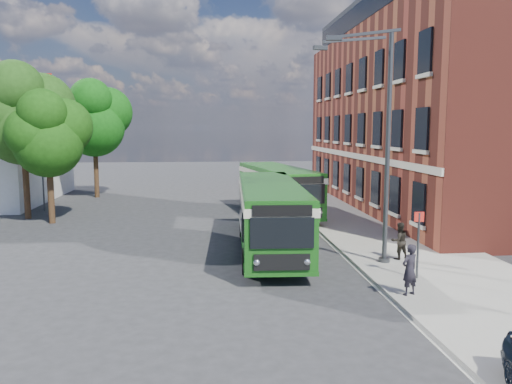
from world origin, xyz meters
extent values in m
plane|color=#2A2A2C|center=(0.00, 0.00, 0.00)|extent=(120.00, 120.00, 0.00)
cube|color=gray|center=(7.00, 8.00, 0.07)|extent=(6.00, 48.00, 0.15)
cube|color=beige|center=(3.95, 8.00, 0.01)|extent=(0.12, 48.00, 0.01)
cube|color=maroon|center=(14.00, 12.00, 6.00)|extent=(12.00, 26.00, 12.00)
cube|color=beige|center=(7.96, 12.00, 3.60)|extent=(0.12, 26.00, 0.35)
cube|color=black|center=(14.00, 12.00, 13.10)|extent=(10.80, 24.80, 2.20)
cube|color=black|center=(8.57, 12.00, 13.10)|extent=(0.08, 24.00, 1.40)
cylinder|color=#383A3D|center=(-12.50, 13.00, 4.50)|extent=(0.10, 0.10, 9.00)
cube|color=#B41D14|center=(-12.05, 13.00, 8.60)|extent=(0.90, 0.02, 0.60)
cylinder|color=#383A3D|center=(5.20, -2.00, 0.15)|extent=(0.44, 0.44, 0.30)
cylinder|color=#383A3D|center=(5.20, -2.00, 4.50)|extent=(0.18, 0.18, 9.00)
cube|color=#383A3D|center=(3.96, -2.60, 8.80)|extent=(2.58, 0.46, 0.37)
cube|color=#383A3D|center=(3.96, -1.40, 8.80)|extent=(2.58, 0.46, 0.37)
cube|color=#383A3D|center=(2.73, -3.08, 8.55)|extent=(0.55, 0.22, 0.16)
cube|color=#383A3D|center=(2.73, -0.92, 8.55)|extent=(0.55, 0.22, 0.16)
cylinder|color=#383A3D|center=(5.60, -4.20, 1.25)|extent=(0.08, 0.08, 2.50)
cube|color=red|center=(5.60, -4.20, 2.35)|extent=(0.35, 0.04, 0.35)
cube|color=#175214|center=(1.00, 1.02, 1.77)|extent=(3.06, 11.19, 2.45)
cube|color=#175214|center=(1.00, 1.02, 0.50)|extent=(3.10, 11.23, 0.14)
cube|color=black|center=(-0.26, 1.39, 1.90)|extent=(0.55, 9.27, 1.10)
cube|color=black|center=(2.29, 1.26, 1.90)|extent=(0.55, 9.27, 1.10)
cube|color=beige|center=(1.00, 1.02, 2.60)|extent=(3.12, 11.25, 0.32)
cube|color=#175214|center=(1.00, 1.02, 2.96)|extent=(2.95, 11.08, 0.12)
cube|color=black|center=(0.72, -4.54, 1.95)|extent=(2.15, 0.19, 1.05)
cube|color=black|center=(0.72, -4.55, 2.70)|extent=(2.00, 0.18, 0.38)
cube|color=black|center=(0.72, -4.55, 0.95)|extent=(1.90, 0.18, 0.55)
sphere|color=silver|center=(-0.13, -4.49, 0.95)|extent=(0.26, 0.26, 0.26)
sphere|color=silver|center=(1.57, -4.57, 0.95)|extent=(0.26, 0.26, 0.26)
cube|color=black|center=(1.28, 6.58, 2.00)|extent=(2.00, 0.18, 0.90)
cube|color=white|center=(-0.24, 2.09, 1.15)|extent=(0.20, 3.20, 0.45)
cylinder|color=black|center=(-0.36, -2.65, 0.50)|extent=(0.33, 1.01, 1.00)
cylinder|color=black|center=(1.98, -2.77, 0.50)|extent=(0.33, 1.01, 1.00)
cylinder|color=black|center=(-0.03, 3.82, 0.50)|extent=(0.33, 1.01, 1.00)
cylinder|color=black|center=(2.31, 3.70, 0.50)|extent=(0.33, 1.01, 1.00)
cube|color=#1C5F18|center=(2.57, 9.82, 1.77)|extent=(4.10, 10.06, 2.45)
cube|color=#1C5F18|center=(2.57, 9.82, 0.50)|extent=(4.15, 10.11, 0.14)
cube|color=black|center=(1.26, 9.90, 1.90)|extent=(1.42, 7.88, 1.10)
cube|color=black|center=(3.78, 10.33, 1.90)|extent=(1.42, 7.88, 1.10)
cube|color=beige|center=(2.57, 9.82, 2.60)|extent=(4.17, 10.13, 0.32)
cube|color=#1C5F18|center=(2.57, 9.82, 2.96)|extent=(3.99, 9.95, 0.12)
cube|color=black|center=(3.40, 4.97, 1.95)|extent=(2.13, 0.44, 1.05)
cube|color=black|center=(3.40, 4.96, 2.70)|extent=(1.99, 0.41, 0.38)
cube|color=black|center=(3.40, 4.96, 0.95)|extent=(1.89, 0.40, 0.55)
sphere|color=silver|center=(2.56, 4.84, 0.95)|extent=(0.26, 0.26, 0.26)
sphere|color=silver|center=(4.23, 5.12, 0.95)|extent=(0.26, 0.26, 0.26)
cube|color=black|center=(1.75, 14.67, 2.00)|extent=(1.99, 0.41, 0.90)
cube|color=white|center=(1.13, 10.59, 1.15)|extent=(0.58, 3.16, 0.45)
cylinder|color=black|center=(1.94, 6.58, 0.50)|extent=(0.44, 1.03, 1.00)
cylinder|color=black|center=(4.24, 6.97, 0.50)|extent=(0.44, 1.03, 1.00)
cylinder|color=black|center=(1.07, 11.69, 0.50)|extent=(0.44, 1.03, 1.00)
cylinder|color=black|center=(3.37, 12.08, 0.50)|extent=(0.44, 1.03, 1.00)
imported|color=black|center=(4.60, -5.90, 0.98)|extent=(0.72, 0.62, 1.65)
imported|color=black|center=(5.94, -1.65, 0.90)|extent=(0.82, 0.69, 1.51)
cylinder|color=#372614|center=(-10.66, 8.47, 1.62)|extent=(0.36, 0.36, 3.23)
sphere|color=#16420C|center=(-10.66, 8.47, 4.55)|extent=(3.82, 3.82, 3.82)
sphere|color=#16420C|center=(-9.92, 9.06, 5.51)|extent=(3.23, 3.23, 3.23)
sphere|color=#16420C|center=(-11.32, 7.96, 5.14)|extent=(2.94, 2.94, 2.94)
sphere|color=#16420C|center=(-10.66, 7.74, 6.24)|extent=(2.64, 2.64, 2.64)
cylinder|color=#372614|center=(-12.56, 10.14, 1.98)|extent=(0.36, 0.36, 3.95)
sphere|color=#1D4112|center=(-12.56, 10.14, 5.57)|extent=(4.67, 4.67, 4.67)
sphere|color=#1D4112|center=(-11.66, 10.86, 6.74)|extent=(3.95, 3.95, 3.95)
sphere|color=#1D4112|center=(-13.37, 9.51, 6.29)|extent=(3.59, 3.59, 3.59)
sphere|color=#1D4112|center=(-12.56, 9.24, 7.63)|extent=(3.23, 3.23, 3.23)
cylinder|color=#372614|center=(-10.43, 19.22, 1.95)|extent=(0.36, 0.36, 3.90)
sphere|color=#0F4B0E|center=(-10.43, 19.22, 5.50)|extent=(4.61, 4.61, 4.61)
sphere|color=#0F4B0E|center=(-9.54, 19.93, 6.65)|extent=(3.90, 3.90, 3.90)
sphere|color=#0F4B0E|center=(-11.22, 18.60, 6.21)|extent=(3.55, 3.55, 3.55)
sphere|color=#0F4B0E|center=(-10.43, 18.33, 7.54)|extent=(3.19, 3.19, 3.19)
camera|label=1|loc=(-1.73, -20.69, 5.43)|focal=35.00mm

